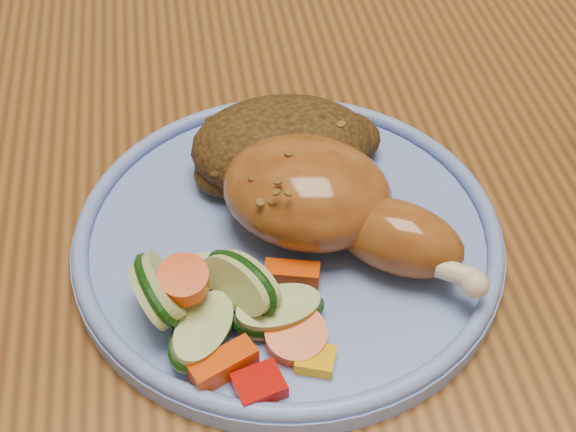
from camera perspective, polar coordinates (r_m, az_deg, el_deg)
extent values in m
cube|color=brown|center=(0.62, 5.90, 6.72)|extent=(0.90, 1.40, 0.04)
cube|color=brown|center=(1.37, -18.21, 9.27)|extent=(0.06, 0.06, 0.71)
cube|color=brown|center=(1.44, 14.38, 12.27)|extent=(0.06, 0.06, 0.71)
cube|color=#4C2D16|center=(1.23, -1.03, 11.79)|extent=(0.42, 0.42, 0.04)
cylinder|color=#4C2D16|center=(1.24, -7.99, -2.43)|extent=(0.04, 0.04, 0.41)
cylinder|color=#4C2D16|center=(1.50, -8.78, 7.73)|extent=(0.04, 0.04, 0.41)
cylinder|color=#4C2D16|center=(1.28, 8.29, -0.57)|extent=(0.04, 0.04, 0.41)
cylinder|color=#4C2D16|center=(1.54, 4.85, 9.06)|extent=(0.04, 0.04, 0.41)
cylinder|color=#6581D7|center=(0.49, 0.00, -1.71)|extent=(0.26, 0.26, 0.01)
torus|color=#6581D7|center=(0.48, 0.00, -0.83)|extent=(0.26, 0.26, 0.01)
ellipsoid|color=brown|center=(0.47, 1.33, 1.75)|extent=(0.13, 0.12, 0.05)
ellipsoid|color=brown|center=(0.46, 7.79, -1.49)|extent=(0.09, 0.08, 0.04)
sphere|color=beige|center=(0.44, 13.14, -4.78)|extent=(0.02, 0.02, 0.02)
ellipsoid|color=#452E11|center=(0.51, -0.45, 5.05)|extent=(0.12, 0.08, 0.05)
ellipsoid|color=#452E11|center=(0.53, 3.53, 5.46)|extent=(0.06, 0.05, 0.03)
ellipsoid|color=#452E11|center=(0.51, -4.04, 3.14)|extent=(0.05, 0.04, 0.02)
cube|color=#A50A05|center=(0.42, -2.08, -11.94)|extent=(0.03, 0.03, 0.01)
cube|color=#E5A507|center=(0.42, 1.97, -10.17)|extent=(0.02, 0.02, 0.01)
cylinder|color=#E74607|center=(0.42, -7.42, -4.51)|extent=(0.03, 0.03, 0.02)
cube|color=#E74607|center=(0.46, 0.29, -4.19)|extent=(0.03, 0.02, 0.01)
cylinder|color=#E74607|center=(0.43, 0.55, -8.54)|extent=(0.03, 0.03, 0.02)
cube|color=#E74607|center=(0.42, -4.63, -10.52)|extent=(0.04, 0.03, 0.01)
cylinder|color=#BCCD85|center=(0.45, -7.03, -4.96)|extent=(0.07, 0.07, 0.02)
cylinder|color=#BCCD85|center=(0.44, -0.70, -6.84)|extent=(0.05, 0.05, 0.02)
cylinder|color=#BCCD85|center=(0.43, -3.34, -4.73)|extent=(0.05, 0.06, 0.05)
cylinder|color=#BCCD85|center=(0.43, -6.16, -8.17)|extent=(0.07, 0.07, 0.03)
cylinder|color=#BCCD85|center=(0.43, -9.27, -5.16)|extent=(0.05, 0.05, 0.05)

